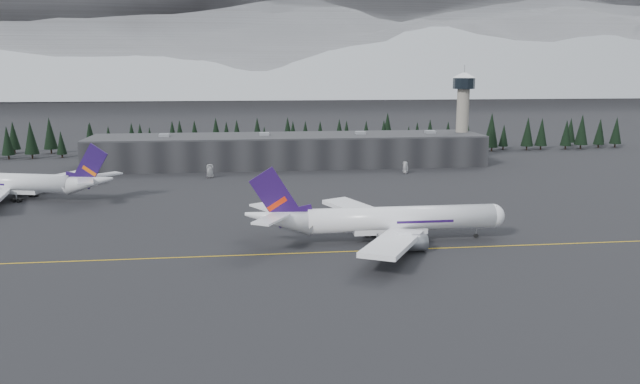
{
  "coord_description": "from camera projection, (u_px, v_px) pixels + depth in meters",
  "views": [
    {
      "loc": [
        -18.69,
        -130.57,
        38.6
      ],
      "look_at": [
        0.0,
        20.0,
        9.0
      ],
      "focal_mm": 35.0,
      "sensor_mm": 36.0,
      "label": 1
    }
  ],
  "objects": [
    {
      "name": "treeline",
      "position": [
        283.0,
        138.0,
        293.18
      ],
      "size": [
        360.0,
        20.0,
        15.0
      ],
      "primitive_type": "cube",
      "color": "black",
      "rests_on": "ground"
    },
    {
      "name": "mountain_ridge",
      "position": [
        252.0,
        93.0,
        1110.85
      ],
      "size": [
        4400.0,
        900.0,
        420.0
      ],
      "primitive_type": null,
      "color": "white",
      "rests_on": "ground"
    },
    {
      "name": "control_tower",
      "position": [
        463.0,
        107.0,
        266.09
      ],
      "size": [
        10.0,
        10.0,
        37.7
      ],
      "color": "gray",
      "rests_on": "ground"
    },
    {
      "name": "gse_vehicle_b",
      "position": [
        406.0,
        171.0,
        238.07
      ],
      "size": [
        4.92,
        4.08,
        1.58
      ],
      "primitive_type": "imported",
      "rotation": [
        0.0,
        0.0,
        -1.0
      ],
      "color": "silver",
      "rests_on": "ground"
    },
    {
      "name": "ground",
      "position": [
        331.0,
        249.0,
        136.83
      ],
      "size": [
        1400.0,
        1400.0,
        0.0
      ],
      "primitive_type": "plane",
      "color": "black",
      "rests_on": "ground"
    },
    {
      "name": "terminal",
      "position": [
        289.0,
        150.0,
        257.37
      ],
      "size": [
        160.0,
        30.0,
        12.6
      ],
      "color": "black",
      "rests_on": "ground"
    },
    {
      "name": "gse_vehicle_a",
      "position": [
        210.0,
        176.0,
        228.35
      ],
      "size": [
        2.98,
        5.34,
        1.41
      ],
      "primitive_type": "imported",
      "rotation": [
        0.0,
        0.0,
        0.13
      ],
      "color": "silver",
      "rests_on": "ground"
    },
    {
      "name": "jet_main",
      "position": [
        379.0,
        220.0,
        142.47
      ],
      "size": [
        60.9,
        56.25,
        17.91
      ],
      "rotation": [
        0.0,
        0.0,
        0.01
      ],
      "color": "white",
      "rests_on": "ground"
    },
    {
      "name": "taxiline",
      "position": [
        333.0,
        252.0,
        134.88
      ],
      "size": [
        400.0,
        0.4,
        0.02
      ],
      "primitive_type": "cube",
      "color": "gold",
      "rests_on": "ground"
    },
    {
      "name": "jet_parked",
      "position": [
        20.0,
        183.0,
        189.32
      ],
      "size": [
        58.86,
        53.39,
        17.69
      ],
      "rotation": [
        0.0,
        0.0,
        2.86
      ],
      "color": "silver",
      "rests_on": "ground"
    }
  ]
}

